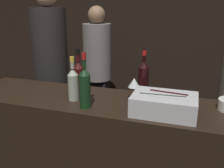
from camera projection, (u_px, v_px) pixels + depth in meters
wall_back_chalkboard at (158, 24)px, 3.57m from camera, size 6.40×0.06×2.80m
bar_counter at (111, 162)px, 1.93m from camera, size 2.30×0.54×1.01m
ice_bin_with_bottles at (165, 103)px, 1.55m from camera, size 0.40×0.27×0.13m
wine_glass at (134, 83)px, 1.78m from camera, size 0.09×0.09×0.16m
candle_votive at (170, 96)px, 1.79m from camera, size 0.08×0.08×0.06m
red_wine_bottle_black_foil at (79, 76)px, 1.91m from camera, size 0.08×0.08×0.35m
rose_wine_bottle at (73, 83)px, 1.76m from camera, size 0.08×0.08×0.32m
red_wine_bottle_tall at (143, 78)px, 1.84m from camera, size 0.08×0.08×0.35m
red_wine_bottle_burgundy at (85, 86)px, 1.63m from camera, size 0.07×0.07×0.37m
person_in_hoodie at (51, 68)px, 2.58m from camera, size 0.35×0.35×1.86m
person_grey_polo at (97, 66)px, 3.19m from camera, size 0.35×0.35×1.66m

